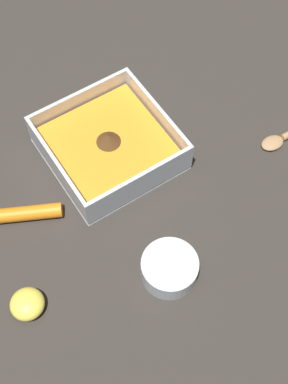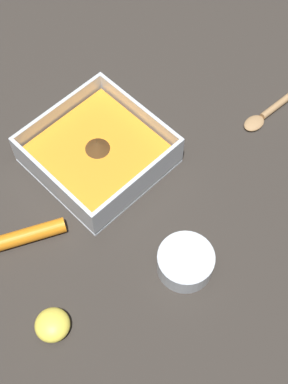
{
  "view_description": "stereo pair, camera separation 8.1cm",
  "coord_description": "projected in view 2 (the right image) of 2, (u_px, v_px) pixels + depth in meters",
  "views": [
    {
      "loc": [
        0.42,
        -0.18,
        0.74
      ],
      "look_at": [
        0.09,
        0.04,
        0.03
      ],
      "focal_mm": 50.0,
      "sensor_mm": 36.0,
      "label": 1
    },
    {
      "loc": [
        0.37,
        -0.24,
        0.74
      ],
      "look_at": [
        0.09,
        0.04,
        0.03
      ],
      "focal_mm": 50.0,
      "sensor_mm": 36.0,
      "label": 2
    }
  ],
  "objects": [
    {
      "name": "spice_bowl",
      "position": [
        185.0,
        262.0,
        0.77
      ],
      "size": [
        0.08,
        0.08,
        0.04
      ],
      "color": "silver",
      "rests_on": "ground_plane"
    },
    {
      "name": "square_dish",
      "position": [
        98.0,
        154.0,
        0.86
      ],
      "size": [
        0.19,
        0.19,
        0.06
      ],
      "color": "silver",
      "rests_on": "ground_plane"
    },
    {
      "name": "ground_plane",
      "position": [
        87.0,
        184.0,
        0.85
      ],
      "size": [
        4.0,
        4.0,
        0.0
      ],
      "primitive_type": "plane",
      "color": "#332D28"
    },
    {
      "name": "lemon_half",
      "position": [
        52.0,
        325.0,
        0.73
      ],
      "size": [
        0.05,
        0.05,
        0.03
      ],
      "color": "#EFDB4C",
      "rests_on": "ground_plane"
    },
    {
      "name": "wooden_spoon",
      "position": [
        286.0,
        99.0,
        0.93
      ],
      "size": [
        0.04,
        0.23,
        0.01
      ],
      "rotation": [
        0.0,
        0.0,
        4.64
      ],
      "color": "tan",
      "rests_on": "ground_plane"
    }
  ]
}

